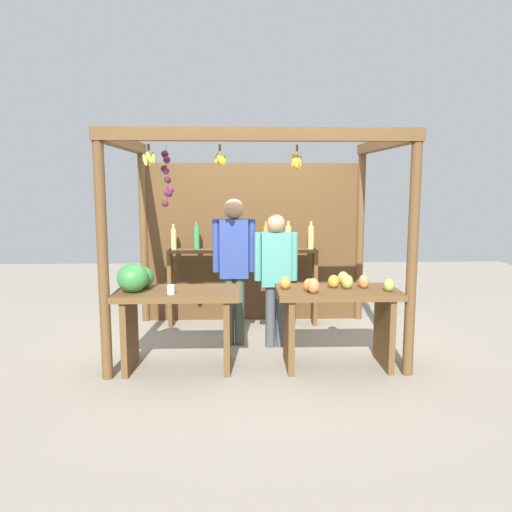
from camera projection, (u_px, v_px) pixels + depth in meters
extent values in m
plane|color=gray|center=(255.00, 343.00, 5.92)|extent=(12.00, 12.00, 0.00)
cylinder|color=brown|center=(103.00, 257.00, 4.68)|extent=(0.10, 0.10, 2.33)
cylinder|color=brown|center=(412.00, 255.00, 4.78)|extent=(0.10, 0.10, 2.33)
cylinder|color=brown|center=(144.00, 235.00, 6.72)|extent=(0.10, 0.10, 2.33)
cylinder|color=brown|center=(360.00, 234.00, 6.82)|extent=(0.10, 0.10, 2.33)
cube|color=brown|center=(259.00, 134.00, 4.58)|extent=(2.98, 0.12, 0.12)
cube|color=brown|center=(123.00, 143.00, 5.54)|extent=(0.12, 2.16, 0.12)
cube|color=brown|center=(385.00, 143.00, 5.65)|extent=(0.12, 2.16, 0.12)
cube|color=#52381E|center=(253.00, 243.00, 6.81)|extent=(2.88, 0.04, 2.10)
cylinder|color=brown|center=(149.00, 147.00, 4.65)|extent=(0.02, 0.02, 0.06)
ellipsoid|color=#D1CC4C|center=(153.00, 158.00, 4.67)|extent=(0.04, 0.05, 0.13)
ellipsoid|color=#D1CC4C|center=(151.00, 160.00, 4.70)|extent=(0.07, 0.05, 0.13)
ellipsoid|color=#D1CC4C|center=(147.00, 159.00, 4.69)|extent=(0.06, 0.06, 0.13)
ellipsoid|color=#D1CC4C|center=(145.00, 160.00, 4.64)|extent=(0.07, 0.07, 0.13)
ellipsoid|color=#D1CC4C|center=(149.00, 157.00, 4.64)|extent=(0.08, 0.05, 0.13)
cylinder|color=brown|center=(297.00, 148.00, 4.76)|extent=(0.02, 0.02, 0.06)
ellipsoid|color=gold|center=(299.00, 163.00, 4.78)|extent=(0.04, 0.07, 0.14)
ellipsoid|color=gold|center=(299.00, 163.00, 4.82)|extent=(0.08, 0.06, 0.15)
ellipsoid|color=gold|center=(295.00, 161.00, 4.82)|extent=(0.08, 0.05, 0.14)
ellipsoid|color=gold|center=(293.00, 160.00, 4.79)|extent=(0.06, 0.09, 0.15)
ellipsoid|color=gold|center=(294.00, 160.00, 4.76)|extent=(0.06, 0.07, 0.15)
ellipsoid|color=gold|center=(296.00, 161.00, 4.75)|extent=(0.06, 0.04, 0.14)
ellipsoid|color=gold|center=(299.00, 161.00, 4.76)|extent=(0.07, 0.07, 0.15)
cylinder|color=brown|center=(220.00, 148.00, 4.72)|extent=(0.02, 0.02, 0.06)
ellipsoid|color=gold|center=(224.00, 160.00, 4.74)|extent=(0.04, 0.05, 0.11)
ellipsoid|color=gold|center=(222.00, 160.00, 4.75)|extent=(0.06, 0.06, 0.11)
ellipsoid|color=gold|center=(220.00, 160.00, 4.76)|extent=(0.07, 0.04, 0.11)
ellipsoid|color=gold|center=(218.00, 160.00, 4.77)|extent=(0.06, 0.05, 0.11)
ellipsoid|color=gold|center=(216.00, 158.00, 4.74)|extent=(0.04, 0.07, 0.11)
ellipsoid|color=gold|center=(218.00, 157.00, 4.72)|extent=(0.06, 0.07, 0.11)
ellipsoid|color=gold|center=(218.00, 157.00, 4.71)|extent=(0.06, 0.05, 0.11)
ellipsoid|color=gold|center=(220.00, 159.00, 4.70)|extent=(0.07, 0.04, 0.11)
ellipsoid|color=gold|center=(223.00, 161.00, 4.71)|extent=(0.06, 0.06, 0.11)
cylinder|color=#4C422D|center=(167.00, 175.00, 4.88)|extent=(0.01, 0.01, 0.55)
sphere|color=#47142D|center=(165.00, 154.00, 4.87)|extent=(0.07, 0.07, 0.07)
sphere|color=#511938|center=(167.00, 160.00, 4.85)|extent=(0.07, 0.07, 0.07)
sphere|color=#47142D|center=(164.00, 169.00, 4.89)|extent=(0.07, 0.07, 0.07)
sphere|color=#601E42|center=(166.00, 171.00, 4.89)|extent=(0.07, 0.07, 0.07)
sphere|color=#47142D|center=(168.00, 180.00, 4.92)|extent=(0.07, 0.07, 0.07)
sphere|color=#601E42|center=(170.00, 190.00, 4.93)|extent=(0.07, 0.07, 0.07)
sphere|color=#601E42|center=(167.00, 193.00, 4.92)|extent=(0.06, 0.06, 0.06)
sphere|color=#47142D|center=(169.00, 194.00, 4.91)|extent=(0.06, 0.06, 0.06)
sphere|color=#511938|center=(165.00, 204.00, 4.92)|extent=(0.06, 0.06, 0.06)
cube|color=brown|center=(178.00, 293.00, 5.02)|extent=(1.21, 0.64, 0.06)
cube|color=brown|center=(130.00, 333.00, 5.06)|extent=(0.06, 0.58, 0.73)
cube|color=brown|center=(227.00, 332.00, 5.09)|extent=(0.06, 0.58, 0.73)
ellipsoid|color=#2D7533|center=(141.00, 277.00, 5.11)|extent=(0.34, 0.34, 0.22)
ellipsoid|color=#38843D|center=(133.00, 278.00, 4.91)|extent=(0.41, 0.41, 0.28)
cylinder|color=white|center=(171.00, 290.00, 4.83)|extent=(0.07, 0.07, 0.09)
cube|color=brown|center=(337.00, 292.00, 5.07)|extent=(1.21, 0.64, 0.06)
cube|color=brown|center=(289.00, 331.00, 5.11)|extent=(0.06, 0.58, 0.73)
cube|color=brown|center=(384.00, 330.00, 5.15)|extent=(0.06, 0.58, 0.73)
ellipsoid|color=#B79E47|center=(343.00, 278.00, 5.31)|extent=(0.13, 0.13, 0.13)
ellipsoid|color=#A8B24C|center=(389.00, 285.00, 4.95)|extent=(0.14, 0.14, 0.13)
ellipsoid|color=#E07F47|center=(309.00, 285.00, 4.96)|extent=(0.15, 0.15, 0.13)
ellipsoid|color=gold|center=(285.00, 283.00, 5.06)|extent=(0.12, 0.12, 0.12)
ellipsoid|color=#E07F47|center=(313.00, 286.00, 4.87)|extent=(0.12, 0.12, 0.15)
ellipsoid|color=#E07F47|center=(364.00, 281.00, 5.10)|extent=(0.14, 0.14, 0.14)
ellipsoid|color=gold|center=(334.00, 281.00, 5.12)|extent=(0.15, 0.15, 0.13)
ellipsoid|color=#A8B24C|center=(347.00, 282.00, 5.08)|extent=(0.16, 0.16, 0.14)
cube|color=brown|center=(170.00, 288.00, 6.57)|extent=(0.05, 0.20, 1.00)
cube|color=brown|center=(315.00, 287.00, 6.64)|extent=(0.05, 0.20, 1.00)
cube|color=brown|center=(243.00, 251.00, 6.54)|extent=(1.87, 0.22, 0.04)
cylinder|color=#D8B266|center=(174.00, 239.00, 6.49)|extent=(0.07, 0.07, 0.27)
cylinder|color=#D8B266|center=(173.00, 226.00, 6.46)|extent=(0.03, 0.03, 0.06)
cylinder|color=#338C4C|center=(197.00, 238.00, 6.49)|extent=(0.07, 0.07, 0.30)
cylinder|color=#338C4C|center=(196.00, 224.00, 6.47)|extent=(0.03, 0.03, 0.06)
cylinder|color=gold|center=(220.00, 239.00, 6.51)|extent=(0.08, 0.08, 0.27)
cylinder|color=gold|center=(220.00, 226.00, 6.48)|extent=(0.03, 0.03, 0.06)
cylinder|color=silver|center=(242.00, 240.00, 6.52)|extent=(0.08, 0.08, 0.24)
cylinder|color=silver|center=(242.00, 228.00, 6.50)|extent=(0.04, 0.04, 0.06)
cylinder|color=gold|center=(266.00, 238.00, 6.53)|extent=(0.06, 0.06, 0.29)
cylinder|color=gold|center=(266.00, 224.00, 6.50)|extent=(0.03, 0.03, 0.06)
cylinder|color=#D8B266|center=(288.00, 237.00, 6.54)|extent=(0.08, 0.08, 0.30)
cylinder|color=#D8B266|center=(288.00, 223.00, 6.51)|extent=(0.03, 0.03, 0.06)
cylinder|color=#D8B266|center=(311.00, 237.00, 6.55)|extent=(0.08, 0.08, 0.30)
cylinder|color=#D8B266|center=(311.00, 224.00, 6.52)|extent=(0.03, 0.03, 0.06)
cylinder|color=#434E44|center=(229.00, 311.00, 5.82)|extent=(0.11, 0.11, 0.78)
cylinder|color=#434E44|center=(240.00, 311.00, 5.82)|extent=(0.11, 0.11, 0.78)
cube|color=#2D428C|center=(234.00, 249.00, 5.72)|extent=(0.32, 0.19, 0.66)
cylinder|color=#2D428C|center=(216.00, 246.00, 5.70)|extent=(0.08, 0.08, 0.59)
cylinder|color=#2D428C|center=(252.00, 246.00, 5.72)|extent=(0.08, 0.08, 0.59)
sphere|color=tan|center=(234.00, 209.00, 5.65)|extent=(0.23, 0.23, 0.23)
cylinder|color=#464B50|center=(270.00, 316.00, 5.74)|extent=(0.11, 0.11, 0.71)
cylinder|color=#464B50|center=(281.00, 316.00, 5.75)|extent=(0.11, 0.11, 0.71)
cube|color=teal|center=(276.00, 259.00, 5.65)|extent=(0.32, 0.19, 0.60)
cylinder|color=teal|center=(258.00, 257.00, 5.64)|extent=(0.08, 0.08, 0.54)
cylinder|color=teal|center=(294.00, 256.00, 5.65)|extent=(0.08, 0.08, 0.54)
sphere|color=tan|center=(276.00, 223.00, 5.59)|extent=(0.20, 0.20, 0.20)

